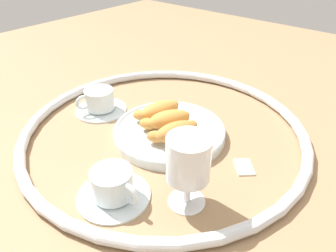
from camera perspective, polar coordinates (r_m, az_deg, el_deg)
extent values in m
plane|color=#997551|center=(0.76, -0.68, -1.32)|extent=(2.20, 2.20, 0.00)
torus|color=silver|center=(0.76, -0.69, -0.57)|extent=(0.67, 0.67, 0.02)
cylinder|color=silver|center=(0.75, 0.00, -1.30)|extent=(0.26, 0.26, 0.02)
torus|color=silver|center=(0.74, 0.00, -0.67)|extent=(0.26, 0.26, 0.01)
ellipsoid|color=#BC7A38|center=(0.69, 1.59, -0.99)|extent=(0.11, 0.08, 0.04)
ellipsoid|color=#BC7A38|center=(0.72, 4.03, -0.12)|extent=(0.05, 0.04, 0.03)
ellipsoid|color=#BC7A38|center=(0.69, -2.07, -1.92)|extent=(0.05, 0.05, 0.03)
ellipsoid|color=#CC893D|center=(0.73, 0.00, 1.04)|extent=(0.11, 0.09, 0.04)
ellipsoid|color=#CC893D|center=(0.75, 2.67, 1.62)|extent=(0.05, 0.03, 0.03)
ellipsoid|color=#CC893D|center=(0.73, -3.49, 0.40)|extent=(0.04, 0.05, 0.03)
ellipsoid|color=#CC893D|center=(0.77, -1.43, 2.87)|extent=(0.11, 0.08, 0.04)
ellipsoid|color=#CC893D|center=(0.80, 0.79, 3.55)|extent=(0.05, 0.04, 0.03)
ellipsoid|color=#CC893D|center=(0.76, -4.69, 1.96)|extent=(0.05, 0.05, 0.03)
cylinder|color=silver|center=(0.87, -11.94, 3.01)|extent=(0.14, 0.14, 0.01)
cylinder|color=silver|center=(0.86, -12.17, 4.78)|extent=(0.08, 0.08, 0.05)
cylinder|color=brown|center=(0.85, -12.34, 6.09)|extent=(0.07, 0.07, 0.01)
torus|color=silver|center=(0.84, -14.97, 4.08)|extent=(0.04, 0.02, 0.04)
cylinder|color=silver|center=(0.61, -9.73, -12.12)|extent=(0.14, 0.14, 0.01)
cylinder|color=silver|center=(0.59, -10.00, -10.01)|extent=(0.08, 0.08, 0.05)
cylinder|color=brown|center=(0.57, -10.21, -8.38)|extent=(0.07, 0.07, 0.01)
torus|color=silver|center=(0.56, -6.97, -11.96)|extent=(0.01, 0.04, 0.04)
cylinder|color=white|center=(0.59, 3.37, -13.23)|extent=(0.07, 0.07, 0.01)
cylinder|color=white|center=(0.57, 3.47, -11.14)|extent=(0.01, 0.01, 0.05)
cylinder|color=white|center=(0.53, 3.71, -5.85)|extent=(0.08, 0.08, 0.08)
cylinder|color=yellow|center=(0.53, 3.70, -6.07)|extent=(0.07, 0.07, 0.07)
cube|color=white|center=(0.68, 13.52, -7.05)|extent=(0.06, 0.06, 0.01)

